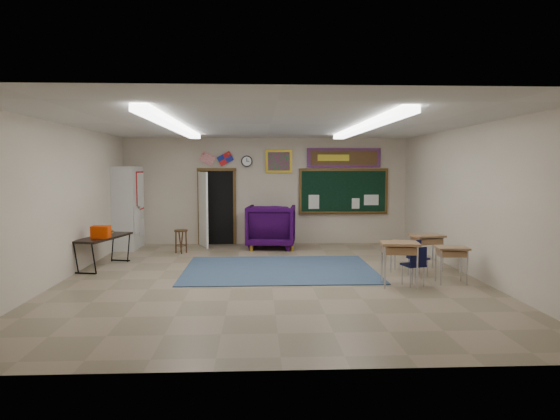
{
  "coord_description": "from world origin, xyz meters",
  "views": [
    {
      "loc": [
        -0.26,
        -9.65,
        2.15
      ],
      "look_at": [
        0.25,
        1.5,
        1.22
      ],
      "focal_mm": 32.0,
      "sensor_mm": 36.0,
      "label": 1
    }
  ],
  "objects_px": {
    "folding_table": "(104,250)",
    "student_desk_front_right": "(427,251)",
    "wingback_armchair": "(271,226)",
    "wooden_stool": "(181,241)",
    "student_desk_front_left": "(404,255)"
  },
  "relations": [
    {
      "from": "wingback_armchair",
      "to": "folding_table",
      "type": "distance_m",
      "value": 4.48
    },
    {
      "from": "wingback_armchair",
      "to": "student_desk_front_right",
      "type": "relative_size",
      "value": 1.69
    },
    {
      "from": "student_desk_front_right",
      "to": "wooden_stool",
      "type": "relative_size",
      "value": 1.28
    },
    {
      "from": "student_desk_front_left",
      "to": "wooden_stool",
      "type": "height_order",
      "value": "student_desk_front_left"
    },
    {
      "from": "student_desk_front_left",
      "to": "folding_table",
      "type": "height_order",
      "value": "folding_table"
    },
    {
      "from": "student_desk_front_right",
      "to": "folding_table",
      "type": "bearing_deg",
      "value": 163.12
    },
    {
      "from": "student_desk_front_right",
      "to": "folding_table",
      "type": "relative_size",
      "value": 0.44
    },
    {
      "from": "folding_table",
      "to": "wingback_armchair",
      "type": "bearing_deg",
      "value": 47.25
    },
    {
      "from": "student_desk_front_right",
      "to": "folding_table",
      "type": "height_order",
      "value": "folding_table"
    },
    {
      "from": "student_desk_front_left",
      "to": "wooden_stool",
      "type": "distance_m",
      "value": 5.6
    },
    {
      "from": "wingback_armchair",
      "to": "student_desk_front_right",
      "type": "bearing_deg",
      "value": 141.75
    },
    {
      "from": "wooden_stool",
      "to": "student_desk_front_left",
      "type": "bearing_deg",
      "value": -27.51
    },
    {
      "from": "wingback_armchair",
      "to": "wooden_stool",
      "type": "height_order",
      "value": "wingback_armchair"
    },
    {
      "from": "student_desk_front_right",
      "to": "wingback_armchair",
      "type": "bearing_deg",
      "value": 123.74
    },
    {
      "from": "folding_table",
      "to": "student_desk_front_right",
      "type": "bearing_deg",
      "value": 7.7
    }
  ]
}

